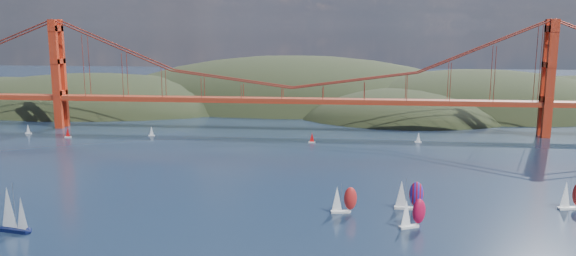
{
  "coord_description": "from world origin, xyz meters",
  "views": [
    {
      "loc": [
        26.02,
        -92.9,
        52.38
      ],
      "look_at": [
        7.09,
        90.0,
        18.47
      ],
      "focal_mm": 35.0,
      "sensor_mm": 36.0,
      "label": 1
    }
  ],
  "objects_px": {
    "racer_2": "(572,195)",
    "racer_rwb": "(408,194)",
    "sloop_navy": "(12,210)",
    "racer_1": "(412,213)",
    "racer_0": "(343,199)"
  },
  "relations": [
    {
      "from": "racer_0",
      "to": "racer_rwb",
      "type": "xyz_separation_m",
      "value": [
        18.57,
        5.01,
        0.43
      ]
    },
    {
      "from": "sloop_navy",
      "to": "racer_1",
      "type": "xyz_separation_m",
      "value": [
        102.09,
        13.67,
        -1.72
      ]
    },
    {
      "from": "racer_2",
      "to": "racer_rwb",
      "type": "height_order",
      "value": "racer_rwb"
    },
    {
      "from": "sloop_navy",
      "to": "racer_2",
      "type": "distance_m",
      "value": 153.1
    },
    {
      "from": "sloop_navy",
      "to": "racer_rwb",
      "type": "distance_m",
      "value": 106.59
    },
    {
      "from": "sloop_navy",
      "to": "racer_rwb",
      "type": "bearing_deg",
      "value": 26.22
    },
    {
      "from": "sloop_navy",
      "to": "racer_0",
      "type": "bearing_deg",
      "value": 26.32
    },
    {
      "from": "racer_0",
      "to": "racer_1",
      "type": "relative_size",
      "value": 0.98
    },
    {
      "from": "racer_0",
      "to": "sloop_navy",
      "type": "bearing_deg",
      "value": -173.78
    },
    {
      "from": "sloop_navy",
      "to": "racer_0",
      "type": "relative_size",
      "value": 1.55
    },
    {
      "from": "racer_1",
      "to": "racer_rwb",
      "type": "height_order",
      "value": "racer_rwb"
    },
    {
      "from": "racer_1",
      "to": "racer_rwb",
      "type": "xyz_separation_m",
      "value": [
        0.57,
        14.96,
        0.37
      ]
    },
    {
      "from": "racer_2",
      "to": "racer_1",
      "type": "bearing_deg",
      "value": -169.83
    },
    {
      "from": "sloop_navy",
      "to": "racer_0",
      "type": "xyz_separation_m",
      "value": [
        84.09,
        23.62,
        -1.78
      ]
    },
    {
      "from": "sloop_navy",
      "to": "racer_1",
      "type": "distance_m",
      "value": 103.01
    }
  ]
}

